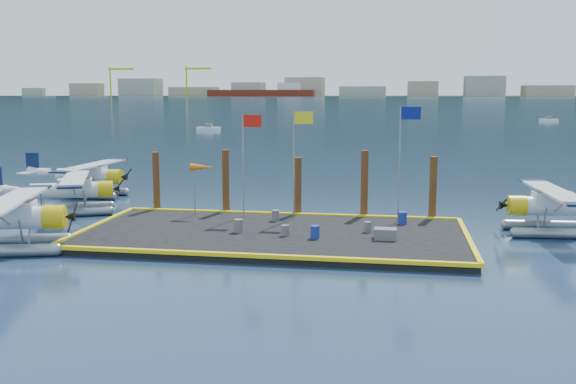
{
  "coord_description": "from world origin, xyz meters",
  "views": [
    {
      "loc": [
        6.16,
        -32.56,
        7.78
      ],
      "look_at": [
        0.45,
        2.0,
        2.23
      ],
      "focal_mm": 40.0,
      "sensor_mm": 36.0,
      "label": 1
    }
  ],
  "objects_px": {
    "seaplane_d": "(560,209)",
    "drum_5": "(275,215)",
    "piling_4": "(433,191)",
    "piling_3": "(364,186)",
    "flagpole_red": "(247,149)",
    "drum_1": "(315,232)",
    "piling_2": "(298,189)",
    "drum_0": "(238,226)",
    "flagpole_yellow": "(297,148)",
    "drum_3": "(285,230)",
    "seaplane_c": "(87,178)",
    "piling_0": "(156,184)",
    "seaplane_b": "(70,193)",
    "windsock": "(202,168)",
    "piling_1": "(226,184)",
    "flagpole_blue": "(403,147)",
    "seaplane_a": "(4,222)",
    "drum_4": "(403,218)",
    "crate": "(385,234)",
    "drum_2": "(367,227)"
  },
  "relations": [
    {
      "from": "flagpole_yellow",
      "to": "drum_2",
      "type": "bearing_deg",
      "value": -35.59
    },
    {
      "from": "flagpole_blue",
      "to": "drum_5",
      "type": "bearing_deg",
      "value": -172.67
    },
    {
      "from": "drum_1",
      "to": "piling_2",
      "type": "height_order",
      "value": "piling_2"
    },
    {
      "from": "seaplane_b",
      "to": "drum_0",
      "type": "height_order",
      "value": "seaplane_b"
    },
    {
      "from": "drum_4",
      "to": "seaplane_a",
      "type": "bearing_deg",
      "value": -157.65
    },
    {
      "from": "seaplane_c",
      "to": "piling_2",
      "type": "height_order",
      "value": "piling_2"
    },
    {
      "from": "drum_3",
      "to": "seaplane_d",
      "type": "bearing_deg",
      "value": 17.3
    },
    {
      "from": "seaplane_d",
      "to": "windsock",
      "type": "xyz_separation_m",
      "value": [
        -20.19,
        0.11,
        1.82
      ]
    },
    {
      "from": "drum_3",
      "to": "piling_0",
      "type": "relative_size",
      "value": 0.14
    },
    {
      "from": "seaplane_c",
      "to": "drum_0",
      "type": "bearing_deg",
      "value": 53.7
    },
    {
      "from": "seaplane_c",
      "to": "piling_0",
      "type": "distance_m",
      "value": 9.75
    },
    {
      "from": "seaplane_b",
      "to": "windsock",
      "type": "bearing_deg",
      "value": 59.87
    },
    {
      "from": "windsock",
      "to": "crate",
      "type": "bearing_deg",
      "value": -22.73
    },
    {
      "from": "piling_0",
      "to": "piling_3",
      "type": "relative_size",
      "value": 0.93
    },
    {
      "from": "drum_5",
      "to": "flagpole_blue",
      "type": "relative_size",
      "value": 0.1
    },
    {
      "from": "seaplane_b",
      "to": "seaplane_c",
      "type": "distance_m",
      "value": 6.86
    },
    {
      "from": "drum_0",
      "to": "flagpole_yellow",
      "type": "height_order",
      "value": "flagpole_yellow"
    },
    {
      "from": "drum_4",
      "to": "piling_2",
      "type": "bearing_deg",
      "value": 160.67
    },
    {
      "from": "drum_1",
      "to": "piling_4",
      "type": "height_order",
      "value": "piling_4"
    },
    {
      "from": "drum_0",
      "to": "piling_1",
      "type": "bearing_deg",
      "value": 110.82
    },
    {
      "from": "seaplane_b",
      "to": "flagpole_blue",
      "type": "xyz_separation_m",
      "value": [
        20.8,
        -1.05,
        3.32
      ]
    },
    {
      "from": "drum_0",
      "to": "flagpole_red",
      "type": "height_order",
      "value": "flagpole_red"
    },
    {
      "from": "drum_1",
      "to": "flagpole_red",
      "type": "height_order",
      "value": "flagpole_red"
    },
    {
      "from": "piling_0",
      "to": "piling_4",
      "type": "height_order",
      "value": "same"
    },
    {
      "from": "seaplane_c",
      "to": "drum_3",
      "type": "bearing_deg",
      "value": 57.28
    },
    {
      "from": "seaplane_b",
      "to": "drum_0",
      "type": "distance_m",
      "value": 13.36
    },
    {
      "from": "drum_2",
      "to": "drum_4",
      "type": "xyz_separation_m",
      "value": [
        1.85,
        2.41,
        0.07
      ]
    },
    {
      "from": "drum_5",
      "to": "flagpole_blue",
      "type": "bearing_deg",
      "value": 7.33
    },
    {
      "from": "flagpole_yellow",
      "to": "piling_1",
      "type": "xyz_separation_m",
      "value": [
        -4.7,
        1.6,
        -2.41
      ]
    },
    {
      "from": "seaplane_d",
      "to": "drum_5",
      "type": "height_order",
      "value": "seaplane_d"
    },
    {
      "from": "drum_5",
      "to": "drum_1",
      "type": "bearing_deg",
      "value": -55.21
    },
    {
      "from": "flagpole_yellow",
      "to": "drum_1",
      "type": "bearing_deg",
      "value": -71.46
    },
    {
      "from": "piling_1",
      "to": "piling_0",
      "type": "bearing_deg",
      "value": 180.0
    },
    {
      "from": "seaplane_d",
      "to": "piling_3",
      "type": "bearing_deg",
      "value": 76.77
    },
    {
      "from": "windsock",
      "to": "seaplane_d",
      "type": "bearing_deg",
      "value": -0.32
    },
    {
      "from": "drum_1",
      "to": "windsock",
      "type": "relative_size",
      "value": 0.21
    },
    {
      "from": "piling_2",
      "to": "piling_4",
      "type": "xyz_separation_m",
      "value": [
        8.0,
        0.0,
        0.1
      ]
    },
    {
      "from": "seaplane_a",
      "to": "drum_5",
      "type": "xyz_separation_m",
      "value": [
        12.04,
        7.58,
        -0.78
      ]
    },
    {
      "from": "flagpole_red",
      "to": "piling_4",
      "type": "height_order",
      "value": "flagpole_red"
    },
    {
      "from": "flagpole_blue",
      "to": "piling_2",
      "type": "relative_size",
      "value": 1.71
    },
    {
      "from": "seaplane_c",
      "to": "flagpole_blue",
      "type": "relative_size",
      "value": 1.38
    },
    {
      "from": "flagpole_red",
      "to": "flagpole_blue",
      "type": "xyz_separation_m",
      "value": [
        8.99,
        -0.0,
        0.29
      ]
    },
    {
      "from": "seaplane_a",
      "to": "drum_4",
      "type": "bearing_deg",
      "value": 96.77
    },
    {
      "from": "piling_1",
      "to": "flagpole_blue",
      "type": "bearing_deg",
      "value": -8.51
    },
    {
      "from": "piling_4",
      "to": "piling_3",
      "type": "bearing_deg",
      "value": 180.0
    },
    {
      "from": "drum_5",
      "to": "flagpole_blue",
      "type": "height_order",
      "value": "flagpole_blue"
    },
    {
      "from": "seaplane_d",
      "to": "piling_3",
      "type": "relative_size",
      "value": 2.12
    },
    {
      "from": "flagpole_red",
      "to": "piling_0",
      "type": "xyz_separation_m",
      "value": [
        -6.21,
        1.6,
        -2.4
      ]
    },
    {
      "from": "drum_3",
      "to": "drum_5",
      "type": "xyz_separation_m",
      "value": [
        -1.21,
        3.68,
        0.04
      ]
    },
    {
      "from": "flagpole_red",
      "to": "windsock",
      "type": "bearing_deg",
      "value": 180.0
    }
  ]
}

